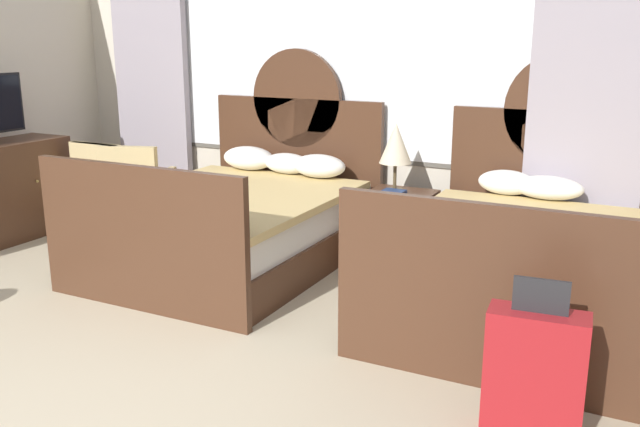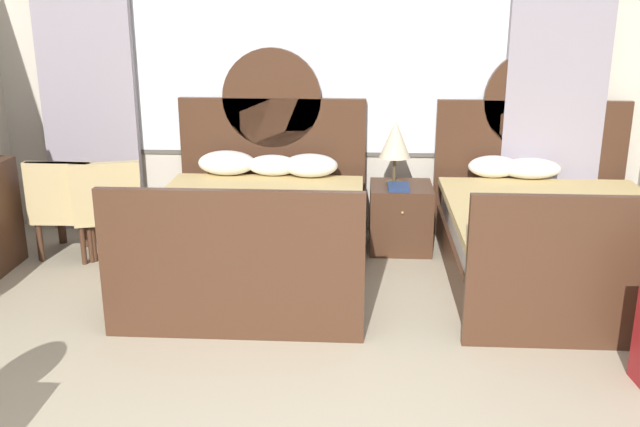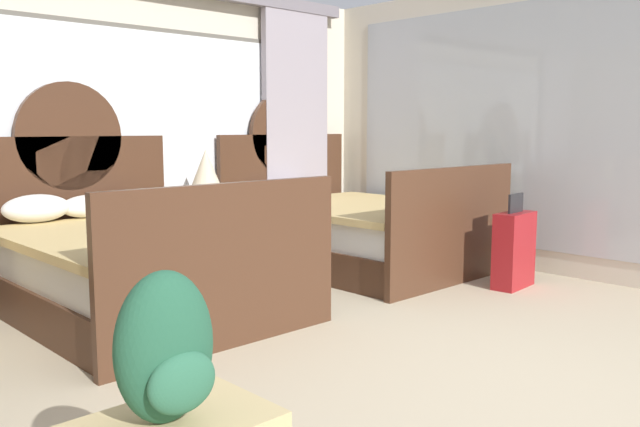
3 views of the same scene
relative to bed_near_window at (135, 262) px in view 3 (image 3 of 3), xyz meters
The scene contains 10 objects.
ground_plane 2.87m from the bed_near_window, 81.72° to the right, with size 24.00×24.00×0.00m, color #BCAD8E.
wall_back_window 1.59m from the bed_near_window, 70.09° to the left, with size 5.89×0.22×2.70m.
wall_right_mirror 3.70m from the bed_near_window, 18.20° to the right, with size 0.08×4.56×2.70m.
bed_near_window is the anchor object (origin of this frame).
bed_near_mirror 2.33m from the bed_near_window, ahead, with size 1.70×2.25×1.71m.
nightstand_between_beds 1.33m from the bed_near_window, 28.70° to the left, with size 0.53×0.56×0.58m.
table_lamp_on_nightstand 1.44m from the bed_near_window, 32.26° to the left, with size 0.27×0.27×0.56m.
book_on_nightstand 1.28m from the bed_near_window, 25.08° to the left, with size 0.18×0.26×0.03m.
backpack_on_bench 3.01m from the bed_near_window, 116.13° to the right, with size 0.31×0.24×0.46m.
suitcase_on_floor 3.07m from the bed_near_window, 30.31° to the right, with size 0.46×0.23×0.79m.
Camera 3 is at (-2.70, -1.54, 1.34)m, focal length 36.97 mm.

